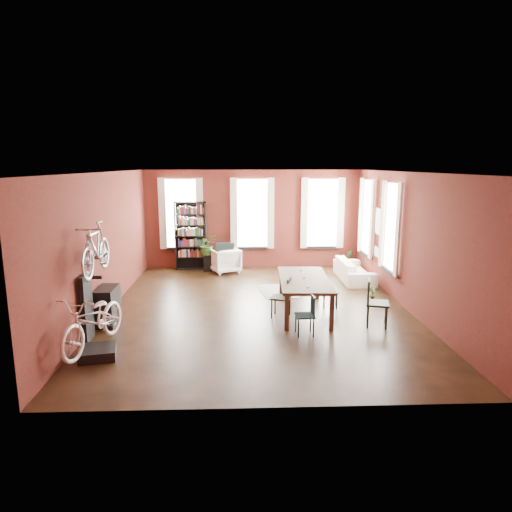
{
  "coord_description": "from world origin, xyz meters",
  "views": [
    {
      "loc": [
        -0.46,
        -10.37,
        3.37
      ],
      "look_at": [
        -0.03,
        0.6,
        1.16
      ],
      "focal_mm": 32.0,
      "sensor_mm": 36.0,
      "label": 1
    }
  ],
  "objects_px": {
    "dining_chair_d": "(330,291)",
    "bicycle_floor": "(92,295)",
    "dining_chair_c": "(378,303)",
    "plant_stand": "(208,263)",
    "bike_trainer": "(98,352)",
    "console_table": "(107,306)",
    "dining_chair_a": "(305,315)",
    "dining_chair_b": "(281,297)",
    "bookshelf": "(191,236)",
    "cream_sofa": "(354,267)",
    "white_armchair": "(225,259)",
    "dining_table": "(304,296)"
  },
  "relations": [
    {
      "from": "bike_trainer",
      "to": "console_table",
      "type": "xyz_separation_m",
      "value": [
        -0.3,
        1.77,
        0.31
      ]
    },
    {
      "from": "console_table",
      "to": "dining_chair_a",
      "type": "bearing_deg",
      "value": -11.13
    },
    {
      "from": "bicycle_floor",
      "to": "white_armchair",
      "type": "bearing_deg",
      "value": 85.12
    },
    {
      "from": "dining_chair_b",
      "to": "plant_stand",
      "type": "relative_size",
      "value": 1.7
    },
    {
      "from": "dining_chair_d",
      "to": "bookshelf",
      "type": "bearing_deg",
      "value": 49.95
    },
    {
      "from": "bookshelf",
      "to": "cream_sofa",
      "type": "relative_size",
      "value": 1.06
    },
    {
      "from": "dining_chair_a",
      "to": "bicycle_floor",
      "type": "height_order",
      "value": "bicycle_floor"
    },
    {
      "from": "dining_chair_d",
      "to": "bike_trainer",
      "type": "relative_size",
      "value": 1.27
    },
    {
      "from": "bookshelf",
      "to": "white_armchair",
      "type": "height_order",
      "value": "bookshelf"
    },
    {
      "from": "cream_sofa",
      "to": "plant_stand",
      "type": "distance_m",
      "value": 4.59
    },
    {
      "from": "dining_chair_b",
      "to": "cream_sofa",
      "type": "height_order",
      "value": "dining_chair_b"
    },
    {
      "from": "dining_chair_d",
      "to": "bike_trainer",
      "type": "bearing_deg",
      "value": 128.69
    },
    {
      "from": "dining_chair_c",
      "to": "bicycle_floor",
      "type": "height_order",
      "value": "bicycle_floor"
    },
    {
      "from": "bookshelf",
      "to": "plant_stand",
      "type": "height_order",
      "value": "bookshelf"
    },
    {
      "from": "dining_chair_c",
      "to": "white_armchair",
      "type": "distance_m",
      "value": 6.03
    },
    {
      "from": "dining_chair_a",
      "to": "plant_stand",
      "type": "bearing_deg",
      "value": -160.48
    },
    {
      "from": "dining_chair_d",
      "to": "bike_trainer",
      "type": "distance_m",
      "value": 5.46
    },
    {
      "from": "white_armchair",
      "to": "console_table",
      "type": "distance_m",
      "value": 5.23
    },
    {
      "from": "dining_chair_a",
      "to": "bike_trainer",
      "type": "bearing_deg",
      "value": -78.54
    },
    {
      "from": "dining_chair_c",
      "to": "bike_trainer",
      "type": "xyz_separation_m",
      "value": [
        -5.44,
        -1.4,
        -0.41
      ]
    },
    {
      "from": "dining_chair_a",
      "to": "bookshelf",
      "type": "bearing_deg",
      "value": -157.15
    },
    {
      "from": "plant_stand",
      "to": "bike_trainer",
      "type": "bearing_deg",
      "value": -103.12
    },
    {
      "from": "dining_chair_b",
      "to": "console_table",
      "type": "bearing_deg",
      "value": -68.35
    },
    {
      "from": "dining_chair_b",
      "to": "plant_stand",
      "type": "distance_m",
      "value": 4.95
    },
    {
      "from": "dining_table",
      "to": "dining_chair_a",
      "type": "height_order",
      "value": "dining_table"
    },
    {
      "from": "dining_table",
      "to": "white_armchair",
      "type": "bearing_deg",
      "value": 117.29
    },
    {
      "from": "dining_table",
      "to": "bike_trainer",
      "type": "distance_m",
      "value": 4.63
    },
    {
      "from": "plant_stand",
      "to": "bicycle_floor",
      "type": "bearing_deg",
      "value": -103.39
    },
    {
      "from": "dining_chair_d",
      "to": "bicycle_floor",
      "type": "relative_size",
      "value": 0.41
    },
    {
      "from": "bookshelf",
      "to": "bike_trainer",
      "type": "xyz_separation_m",
      "value": [
        -0.98,
        -6.97,
        -1.01
      ]
    },
    {
      "from": "dining_chair_a",
      "to": "console_table",
      "type": "distance_m",
      "value": 4.21
    },
    {
      "from": "dining_table",
      "to": "dining_chair_a",
      "type": "bearing_deg",
      "value": -94.95
    },
    {
      "from": "bookshelf",
      "to": "console_table",
      "type": "bearing_deg",
      "value": -103.83
    },
    {
      "from": "plant_stand",
      "to": "dining_chair_c",
      "type": "bearing_deg",
      "value": -53.2
    },
    {
      "from": "cream_sofa",
      "to": "console_table",
      "type": "xyz_separation_m",
      "value": [
        -6.23,
        -3.5,
        -0.01
      ]
    },
    {
      "from": "dining_chair_c",
      "to": "dining_chair_d",
      "type": "distance_m",
      "value": 1.53
    },
    {
      "from": "dining_chair_d",
      "to": "cream_sofa",
      "type": "relative_size",
      "value": 0.38
    },
    {
      "from": "bookshelf",
      "to": "bicycle_floor",
      "type": "distance_m",
      "value": 7.03
    },
    {
      "from": "dining_chair_a",
      "to": "bookshelf",
      "type": "height_order",
      "value": "bookshelf"
    },
    {
      "from": "dining_chair_c",
      "to": "console_table",
      "type": "xyz_separation_m",
      "value": [
        -5.74,
        0.37,
        -0.1
      ]
    },
    {
      "from": "bookshelf",
      "to": "dining_chair_c",
      "type": "bearing_deg",
      "value": -51.31
    },
    {
      "from": "dining_chair_d",
      "to": "bicycle_floor",
      "type": "xyz_separation_m",
      "value": [
        -4.74,
        -2.73,
        0.75
      ]
    },
    {
      "from": "console_table",
      "to": "bookshelf",
      "type": "bearing_deg",
      "value": 76.17
    },
    {
      "from": "bookshelf",
      "to": "plant_stand",
      "type": "xyz_separation_m",
      "value": [
        0.56,
        -0.36,
        -0.83
      ]
    },
    {
      "from": "white_armchair",
      "to": "bicycle_floor",
      "type": "bearing_deg",
      "value": 49.18
    },
    {
      "from": "bicycle_floor",
      "to": "dining_chair_c",
      "type": "bearing_deg",
      "value": 27.71
    },
    {
      "from": "cream_sofa",
      "to": "bookshelf",
      "type": "bearing_deg",
      "value": 71.05
    },
    {
      "from": "dining_chair_a",
      "to": "bike_trainer",
      "type": "height_order",
      "value": "dining_chair_a"
    },
    {
      "from": "dining_chair_b",
      "to": "bookshelf",
      "type": "relative_size",
      "value": 0.42
    },
    {
      "from": "dining_chair_b",
      "to": "bike_trainer",
      "type": "xyz_separation_m",
      "value": [
        -3.46,
        -2.05,
        -0.37
      ]
    }
  ]
}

